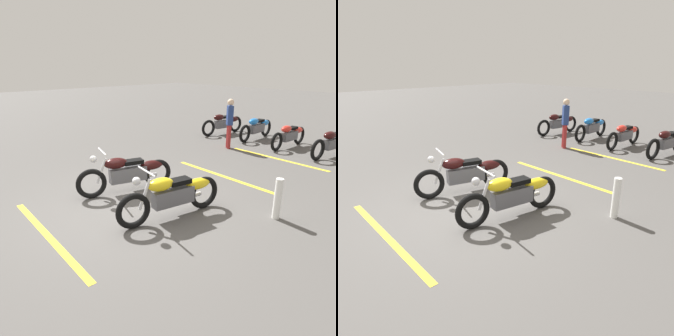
{
  "view_description": "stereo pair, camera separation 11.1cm",
  "coord_description": "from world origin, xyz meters",
  "views": [
    {
      "loc": [
        -3.19,
        -4.68,
        2.8
      ],
      "look_at": [
        1.02,
        0.0,
        0.65
      ],
      "focal_mm": 32.97,
      "sensor_mm": 36.0,
      "label": 1
    },
    {
      "loc": [
        -3.28,
        -4.61,
        2.8
      ],
      "look_at": [
        1.02,
        0.0,
        0.65
      ],
      "focal_mm": 32.97,
      "sensor_mm": 36.0,
      "label": 2
    }
  ],
  "objects": [
    {
      "name": "motorcycle_row_center",
      "position": [
        6.98,
        0.28,
        0.43
      ],
      "size": [
        2.12,
        0.29,
        0.8
      ],
      "rotation": [
        0.0,
        0.0,
        3.11
      ],
      "color": "black",
      "rests_on": "ground"
    },
    {
      "name": "motorcycle_dark_foreground",
      "position": [
        0.52,
        0.78,
        0.46
      ],
      "size": [
        2.17,
        0.81,
        1.04
      ],
      "rotation": [
        0.0,
        0.0,
        2.86
      ],
      "color": "black",
      "rests_on": "ground"
    },
    {
      "name": "parking_stripe_mid",
      "position": [
        2.92,
        -0.07,
        0.0
      ],
      "size": [
        0.2,
        3.2,
        0.01
      ],
      "primitive_type": "cube",
      "rotation": [
        0.0,
        0.0,
        1.55
      ],
      "color": "yellow",
      "rests_on": "ground"
    },
    {
      "name": "parking_stripe_far",
      "position": [
        5.4,
        -0.17,
        0.0
      ],
      "size": [
        0.2,
        3.2,
        0.01
      ],
      "primitive_type": "cube",
      "rotation": [
        0.0,
        0.0,
        1.55
      ],
      "color": "yellow",
      "rests_on": "ground"
    },
    {
      "name": "parking_stripe_near",
      "position": [
        -1.64,
        0.1,
        0.0
      ],
      "size": [
        0.2,
        3.2,
        0.01
      ],
      "primitive_type": "cube",
      "rotation": [
        0.0,
        0.0,
        1.55
      ],
      "color": "yellow",
      "rests_on": "ground"
    },
    {
      "name": "bystander_near_row",
      "position": [
        5.3,
        1.63,
        0.94
      ],
      "size": [
        0.29,
        0.3,
        1.68
      ],
      "rotation": [
        0.0,
        0.0,
        5.6
      ],
      "color": "maroon",
      "rests_on": "ground"
    },
    {
      "name": "motorcycle_row_right",
      "position": [
        7.21,
        1.74,
        0.46
      ],
      "size": [
        2.22,
        0.32,
        0.83
      ],
      "rotation": [
        0.0,
        0.0,
        3.18
      ],
      "color": "black",
      "rests_on": "ground"
    },
    {
      "name": "motorcycle_row_left",
      "position": [
        6.95,
        -1.18,
        0.45
      ],
      "size": [
        2.19,
        0.45,
        0.83
      ],
      "rotation": [
        0.0,
        0.0,
        3.0
      ],
      "color": "black",
      "rests_on": "ground"
    },
    {
      "name": "motorcycle_bright_foreground",
      "position": [
        0.44,
        -0.8,
        0.46
      ],
      "size": [
        2.21,
        0.68,
        1.04
      ],
      "rotation": [
        0.0,
        0.0,
        2.96
      ],
      "color": "black",
      "rests_on": "ground"
    },
    {
      "name": "motorcycle_row_far_right",
      "position": [
        6.99,
        3.18,
        0.45
      ],
      "size": [
        2.2,
        0.43,
        0.83
      ],
      "rotation": [
        0.0,
        0.0,
        3.01
      ],
      "color": "black",
      "rests_on": "ground"
    },
    {
      "name": "ground_plane",
      "position": [
        0.0,
        0.0,
        0.0
      ],
      "size": [
        60.0,
        60.0,
        0.0
      ],
      "primitive_type": "plane",
      "color": "#514F4C"
    },
    {
      "name": "bollard_post",
      "position": [
        1.84,
        -2.15,
        0.4
      ],
      "size": [
        0.14,
        0.14,
        0.8
      ],
      "primitive_type": "cylinder",
      "color": "white",
      "rests_on": "ground"
    }
  ]
}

